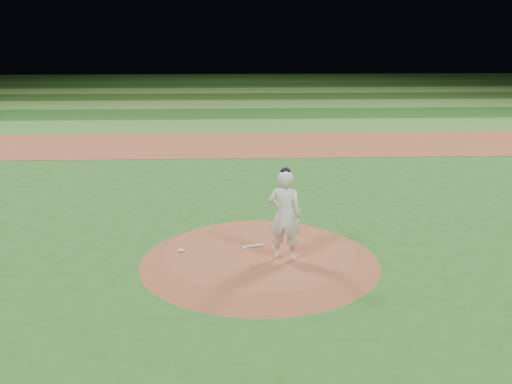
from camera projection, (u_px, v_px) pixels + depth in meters
ground at (260, 261)px, 13.16m from camera, size 120.00×120.00×0.00m
infield_dirt_band at (245, 145)px, 26.62m from camera, size 70.00×6.00×0.02m
outfield_stripe_0 at (242, 126)px, 31.91m from camera, size 70.00×5.00×0.02m
outfield_stripe_1 at (241, 114)px, 36.72m from camera, size 70.00×5.00×0.02m
outfield_stripe_2 at (239, 104)px, 41.52m from camera, size 70.00×5.00×0.02m
outfield_stripe_3 at (238, 97)px, 46.33m from camera, size 70.00×5.00×0.02m
outfield_stripe_4 at (238, 90)px, 51.14m from camera, size 70.00×5.00×0.02m
outfield_stripe_5 at (237, 85)px, 55.94m from camera, size 70.00×5.00×0.02m
pitchers_mound at (260, 256)px, 13.13m from camera, size 5.50×5.50×0.25m
pitching_rubber at (253, 246)px, 13.38m from camera, size 0.54×0.29×0.03m
rosin_bag at (181, 250)px, 13.05m from camera, size 0.12×0.12×0.07m
pitcher_on_mound at (285, 215)px, 12.38m from camera, size 0.85×0.69×2.08m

